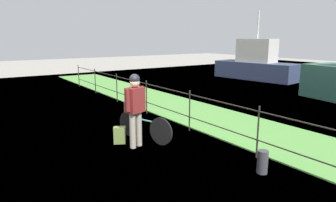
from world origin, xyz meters
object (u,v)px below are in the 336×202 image
Objects in this scene: backpack_on_paving at (120,135)px; mooring_bollard at (263,162)px; wooden_crate at (132,107)px; cyclist_person at (135,104)px; bicycle_main at (144,126)px; moored_boat_mid at (256,65)px; terrier_dog at (133,99)px.

backpack_on_paving is 0.92× the size of mooring_bollard.
cyclist_person is at bearing -22.10° from wooden_crate.
bicycle_main is 4.09× the size of backpack_on_paving.
cyclist_person is at bearing -153.59° from mooring_bollard.
cyclist_person is 0.33× the size of moored_boat_mid.
wooden_crate is 0.07× the size of moored_boat_mid.
wooden_crate reaches higher than bicycle_main.
terrier_dog is 0.19× the size of cyclist_person.
wooden_crate is at bearing -162.75° from mooring_bollard.
cyclist_person is 3.86× the size of mooring_bollard.
terrier_dog reaches higher than wooden_crate.
wooden_crate is at bearing 54.02° from backpack_on_paving.
terrier_dog reaches higher than bicycle_main.
terrier_dog is (-0.34, -0.11, 0.63)m from bicycle_main.
backpack_on_paving is at bearing -153.74° from cyclist_person.
wooden_crate is at bearing -64.19° from moored_boat_mid.
backpack_on_paving is 3.31m from mooring_bollard.
bicycle_main is at bearing 127.72° from cyclist_person.
backpack_on_paving is (-0.42, -0.21, -0.80)m from cyclist_person.
bicycle_main is 0.97× the size of cyclist_person.
backpack_on_paving is 12.97m from moored_boat_mid.
cyclist_person is at bearing -62.08° from moored_boat_mid.
moored_boat_mid reaches higher than cyclist_person.
terrier_dog is 0.94m from backpack_on_paving.
moored_boat_mid is (-5.65, 11.66, 0.66)m from backpack_on_paving.
bicycle_main is 0.81m from cyclist_person.
terrier_dog is at bearing -162.74° from mooring_bollard.
cyclist_person is 2.94m from mooring_bollard.
moored_boat_mid is at bearing 53.26° from backpack_on_paving.
moored_boat_mid reaches higher than wooden_crate.
mooring_bollard is at bearing -36.19° from backpack_on_paving.
mooring_bollard is at bearing 17.27° from bicycle_main.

